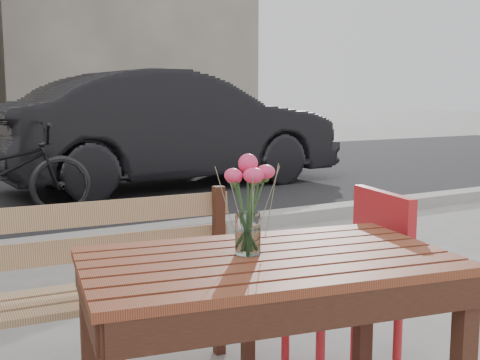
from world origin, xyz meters
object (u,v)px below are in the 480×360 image
(main_vase, at_px, (248,192))
(parked_car, at_px, (171,130))
(red_chair, at_px, (358,278))
(main_table, at_px, (268,292))

(main_vase, xyz_separation_m, parked_car, (2.29, 5.88, -0.14))
(red_chair, xyz_separation_m, main_vase, (-0.64, -0.20, 0.43))
(main_table, relative_size, parked_car, 0.27)
(main_table, distance_m, red_chair, 0.66)
(main_table, bearing_deg, red_chair, 33.59)
(main_vase, bearing_deg, main_table, -50.51)
(red_chair, height_order, main_vase, main_vase)
(main_table, relative_size, main_vase, 3.93)
(red_chair, relative_size, parked_car, 0.18)
(red_chair, bearing_deg, main_vase, -60.82)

